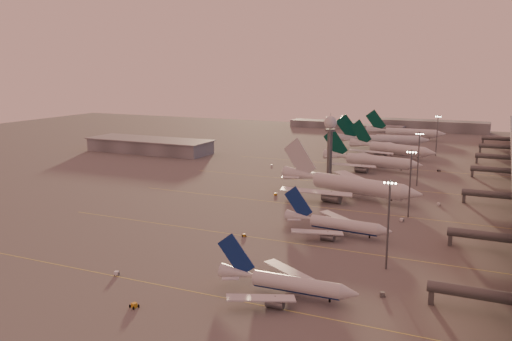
% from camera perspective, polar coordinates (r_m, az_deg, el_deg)
% --- Properties ---
extents(ground, '(700.00, 700.00, 0.00)m').
position_cam_1_polar(ground, '(174.07, -5.70, -7.37)').
color(ground, '#605D5D').
rests_on(ground, ground).
extents(taxiway_markings, '(180.00, 185.25, 0.02)m').
position_cam_1_polar(taxiway_markings, '(212.64, 9.08, -4.02)').
color(taxiway_markings, '#EBE353').
rests_on(taxiway_markings, ground).
extents(hangar, '(82.00, 27.00, 8.50)m').
position_cam_1_polar(hangar, '(351.88, -11.13, 2.61)').
color(hangar, slate).
rests_on(hangar, ground).
extents(radar_tower, '(6.40, 6.40, 31.10)m').
position_cam_1_polar(radar_tower, '(275.94, 7.81, 3.91)').
color(radar_tower, '#525459').
rests_on(radar_tower, ground).
extents(mast_a, '(3.60, 0.56, 25.00)m').
position_cam_1_polar(mast_a, '(150.31, 13.75, -5.15)').
color(mast_a, '#525459').
rests_on(mast_a, ground).
extents(mast_b, '(3.60, 0.56, 25.00)m').
position_cam_1_polar(mast_b, '(203.53, 15.91, -1.02)').
color(mast_b, '#525459').
rests_on(mast_b, ground).
extents(mast_c, '(3.60, 0.56, 25.00)m').
position_cam_1_polar(mast_c, '(257.79, 16.72, 1.42)').
color(mast_c, '#525459').
rests_on(mast_c, ground).
extents(mast_d, '(3.60, 0.56, 25.00)m').
position_cam_1_polar(mast_d, '(346.54, 18.52, 3.69)').
color(mast_d, '#525459').
rests_on(mast_d, ground).
extents(distant_horizon, '(165.00, 37.50, 9.00)m').
position_cam_1_polar(distant_horizon, '(477.11, 14.71, 4.59)').
color(distant_horizon, slate).
rests_on(distant_horizon, ground).
extents(narrowbody_near, '(36.02, 28.77, 14.08)m').
position_cam_1_polar(narrowbody_near, '(133.05, 3.23, -11.98)').
color(narrowbody_near, silver).
rests_on(narrowbody_near, ground).
extents(narrowbody_mid, '(37.50, 29.85, 14.65)m').
position_cam_1_polar(narrowbody_mid, '(180.41, 8.49, -5.78)').
color(narrowbody_mid, silver).
rests_on(narrowbody_mid, ground).
extents(widebody_white, '(64.46, 51.05, 23.08)m').
position_cam_1_polar(widebody_white, '(231.30, 9.73, -1.79)').
color(widebody_white, silver).
rests_on(widebody_white, ground).
extents(greentail_a, '(55.77, 44.66, 20.41)m').
position_cam_1_polar(greentail_a, '(294.36, 12.03, 0.80)').
color(greentail_a, silver).
rests_on(greentail_a, ground).
extents(greentail_b, '(55.96, 44.43, 21.17)m').
position_cam_1_polar(greentail_b, '(338.22, 14.07, 2.05)').
color(greentail_b, silver).
rests_on(greentail_b, ground).
extents(greentail_c, '(60.10, 47.80, 22.54)m').
position_cam_1_polar(greentail_c, '(373.08, 13.19, 2.95)').
color(greentail_c, silver).
rests_on(greentail_c, ground).
extents(greentail_d, '(59.17, 47.83, 21.51)m').
position_cam_1_polar(greentail_d, '(420.07, 15.44, 3.70)').
color(greentail_d, silver).
rests_on(greentail_d, ground).
extents(gsv_truck_a, '(6.05, 3.91, 2.30)m').
position_cam_1_polar(gsv_truck_a, '(150.30, -14.32, -10.24)').
color(gsv_truck_a, white).
rests_on(gsv_truck_a, ground).
extents(gsv_tug_near, '(3.40, 4.38, 1.10)m').
position_cam_1_polar(gsv_tug_near, '(131.10, -12.70, -13.71)').
color(gsv_tug_near, orange).
rests_on(gsv_tug_near, ground).
extents(gsv_catering_a, '(5.75, 4.19, 4.32)m').
position_cam_1_polar(gsv_catering_a, '(136.59, 13.28, -11.96)').
color(gsv_catering_a, '#57595C').
rests_on(gsv_catering_a, ground).
extents(gsv_tug_mid, '(3.26, 3.46, 0.85)m').
position_cam_1_polar(gsv_tug_mid, '(177.00, -1.27, -6.85)').
color(gsv_tug_mid, orange).
rests_on(gsv_tug_mid, ground).
extents(gsv_truck_b, '(6.23, 2.83, 2.43)m').
position_cam_1_polar(gsv_truck_b, '(199.79, 15.22, -4.90)').
color(gsv_truck_b, white).
rests_on(gsv_truck_b, ground).
extents(gsv_truck_c, '(4.62, 5.32, 2.11)m').
position_cam_1_polar(gsv_truck_c, '(231.50, 2.15, -2.37)').
color(gsv_truck_c, orange).
rests_on(gsv_truck_c, ground).
extents(gsv_catering_b, '(5.24, 3.13, 4.02)m').
position_cam_1_polar(gsv_catering_b, '(226.54, 18.74, -3.02)').
color(gsv_catering_b, white).
rests_on(gsv_catering_b, ground).
extents(gsv_tug_far, '(2.92, 3.52, 0.87)m').
position_cam_1_polar(gsv_tug_far, '(260.10, 11.13, -1.21)').
color(gsv_tug_far, white).
rests_on(gsv_tug_far, ground).
extents(gsv_truck_d, '(3.16, 4.93, 1.88)m').
position_cam_1_polar(gsv_truck_d, '(298.08, 1.65, 0.66)').
color(gsv_truck_d, white).
rests_on(gsv_truck_d, ground).
extents(gsv_tug_hangar, '(4.03, 2.98, 1.03)m').
position_cam_1_polar(gsv_tug_hangar, '(298.42, 18.69, -0.00)').
color(gsv_tug_hangar, '#57595C').
rests_on(gsv_tug_hangar, ground).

